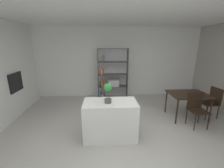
{
  "coord_description": "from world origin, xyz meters",
  "views": [
    {
      "loc": [
        -0.33,
        -2.91,
        2.17
      ],
      "look_at": [
        -0.13,
        0.6,
        1.2
      ],
      "focal_mm": 23.36,
      "sensor_mm": 36.0,
      "label": 1
    }
  ],
  "objects_px": {
    "built_in_oven": "(16,82)",
    "potted_plant_on_island": "(108,91)",
    "kitchen_island": "(110,120)",
    "dining_table": "(188,96)",
    "open_bookshelf": "(111,78)",
    "dining_chair_window_side": "(212,100)",
    "dining_chair_near": "(196,107)"
  },
  "relations": [
    {
      "from": "dining_chair_near",
      "to": "potted_plant_on_island",
      "type": "bearing_deg",
      "value": -173.37
    },
    {
      "from": "built_in_oven",
      "to": "kitchen_island",
      "type": "bearing_deg",
      "value": -24.55
    },
    {
      "from": "dining_table",
      "to": "dining_chair_window_side",
      "type": "bearing_deg",
      "value": 0.92
    },
    {
      "from": "built_in_oven",
      "to": "dining_chair_near",
      "type": "bearing_deg",
      "value": -9.64
    },
    {
      "from": "built_in_oven",
      "to": "dining_chair_near",
      "type": "relative_size",
      "value": 0.68
    },
    {
      "from": "built_in_oven",
      "to": "open_bookshelf",
      "type": "bearing_deg",
      "value": 24.6
    },
    {
      "from": "kitchen_island",
      "to": "dining_table",
      "type": "distance_m",
      "value": 2.5
    },
    {
      "from": "dining_table",
      "to": "dining_chair_near",
      "type": "relative_size",
      "value": 1.19
    },
    {
      "from": "dining_table",
      "to": "kitchen_island",
      "type": "bearing_deg",
      "value": -160.29
    },
    {
      "from": "kitchen_island",
      "to": "potted_plant_on_island",
      "type": "height_order",
      "value": "potted_plant_on_island"
    },
    {
      "from": "dining_table",
      "to": "open_bookshelf",
      "type": "bearing_deg",
      "value": 141.76
    },
    {
      "from": "kitchen_island",
      "to": "potted_plant_on_island",
      "type": "xyz_separation_m",
      "value": [
        -0.05,
        -0.05,
        0.72
      ]
    },
    {
      "from": "kitchen_island",
      "to": "open_bookshelf",
      "type": "distance_m",
      "value": 2.62
    },
    {
      "from": "built_in_oven",
      "to": "open_bookshelf",
      "type": "relative_size",
      "value": 0.31
    },
    {
      "from": "dining_chair_window_side",
      "to": "dining_chair_near",
      "type": "bearing_deg",
      "value": -66.07
    },
    {
      "from": "built_in_oven",
      "to": "dining_table",
      "type": "bearing_deg",
      "value": -4.7
    },
    {
      "from": "built_in_oven",
      "to": "dining_table",
      "type": "distance_m",
      "value": 5.14
    },
    {
      "from": "potted_plant_on_island",
      "to": "dining_table",
      "type": "distance_m",
      "value": 2.6
    },
    {
      "from": "open_bookshelf",
      "to": "dining_chair_near",
      "type": "height_order",
      "value": "open_bookshelf"
    },
    {
      "from": "open_bookshelf",
      "to": "dining_chair_near",
      "type": "xyz_separation_m",
      "value": [
        2.21,
        -2.19,
        -0.32
      ]
    },
    {
      "from": "open_bookshelf",
      "to": "dining_table",
      "type": "height_order",
      "value": "open_bookshelf"
    },
    {
      "from": "dining_table",
      "to": "dining_chair_window_side",
      "type": "distance_m",
      "value": 0.78
    },
    {
      "from": "open_bookshelf",
      "to": "dining_chair_window_side",
      "type": "distance_m",
      "value": 3.46
    },
    {
      "from": "potted_plant_on_island",
      "to": "dining_table",
      "type": "height_order",
      "value": "potted_plant_on_island"
    },
    {
      "from": "built_in_oven",
      "to": "potted_plant_on_island",
      "type": "height_order",
      "value": "built_in_oven"
    },
    {
      "from": "kitchen_island",
      "to": "dining_chair_near",
      "type": "distance_m",
      "value": 2.37
    },
    {
      "from": "dining_table",
      "to": "built_in_oven",
      "type": "bearing_deg",
      "value": 175.3
    },
    {
      "from": "built_in_oven",
      "to": "open_bookshelf",
      "type": "distance_m",
      "value": 3.19
    },
    {
      "from": "dining_chair_window_side",
      "to": "potted_plant_on_island",
      "type": "bearing_deg",
      "value": -80.86
    },
    {
      "from": "built_in_oven",
      "to": "dining_table",
      "type": "xyz_separation_m",
      "value": [
        5.1,
        -0.42,
        -0.4
      ]
    },
    {
      "from": "dining_chair_near",
      "to": "dining_table",
      "type": "bearing_deg",
      "value": 85.32
    },
    {
      "from": "built_in_oven",
      "to": "kitchen_island",
      "type": "height_order",
      "value": "built_in_oven"
    }
  ]
}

